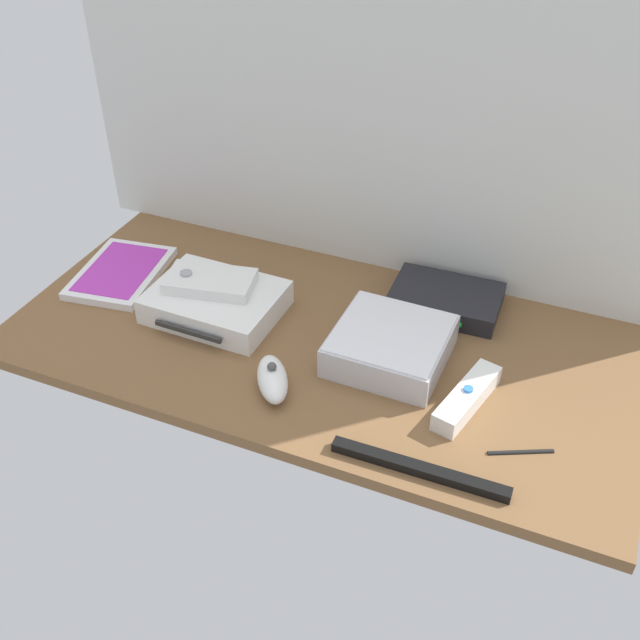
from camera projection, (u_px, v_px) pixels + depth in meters
ground_plane at (320, 345)px, 120.01cm from camera, size 100.00×48.00×2.00cm
back_wall at (380, 93)px, 117.91cm from camera, size 110.00×1.20×64.00cm
game_console at (214, 304)px, 123.46cm from camera, size 21.33×16.84×4.40cm
mini_computer at (390, 346)px, 113.95cm from camera, size 17.25×17.25×5.30cm
game_case at (121, 273)px, 133.35cm from camera, size 16.17×20.74×1.56cm
network_router at (446, 299)px, 125.32cm from camera, size 18.39×12.82×3.40cm
remote_wand at (467, 398)px, 106.54cm from camera, size 6.99×15.23×3.40cm
remote_nunchuk at (272, 379)px, 108.93cm from camera, size 9.11×10.79×5.10cm
remote_classic_pad at (210, 281)px, 122.97cm from camera, size 15.69×10.66×2.40cm
sensor_bar at (419, 469)px, 97.06cm from camera, size 24.02×2.13×1.40cm
stylus_pen at (521, 451)px, 100.03cm from camera, size 8.42×4.51×0.70cm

